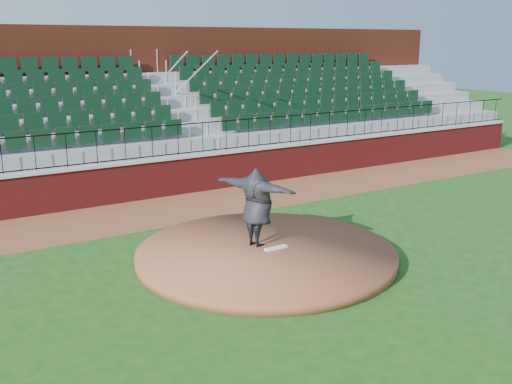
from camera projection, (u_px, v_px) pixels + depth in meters
ground at (290, 260)px, 13.74m from camera, size 90.00×90.00×0.00m
warning_track at (189, 206)px, 18.17m from camera, size 34.00×3.20×0.01m
field_wall at (167, 178)px, 19.34m from camera, size 34.00×0.35×1.20m
wall_cap at (166, 158)px, 19.18m from camera, size 34.00×0.45×0.10m
wall_railing at (165, 141)px, 19.05m from camera, size 34.00×0.05×1.00m
seating_stands at (134, 117)px, 21.16m from camera, size 34.00×5.10×4.60m
concourse_wall at (108, 98)px, 23.35m from camera, size 34.00×0.50×5.50m
pitchers_mound at (266, 254)px, 13.74m from camera, size 6.00×6.00×0.25m
pitching_rubber at (276, 248)px, 13.73m from camera, size 0.58×0.15×0.04m
pitcher at (257, 207)px, 13.75m from camera, size 1.33×2.38×1.87m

